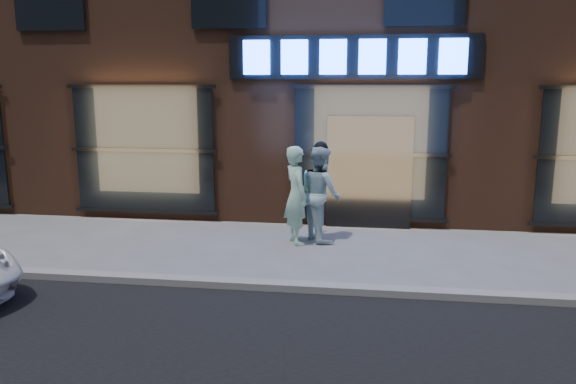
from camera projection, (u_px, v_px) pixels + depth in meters
The scene contains 5 objects.
ground at pixel (367, 294), 8.36m from camera, with size 90.00×90.00×0.00m, color slate.
curb at pixel (368, 290), 8.34m from camera, with size 60.00×0.25×0.12m, color gray.
storefront_building at pixel (373, 4), 15.11m from camera, with size 30.20×8.28×10.30m.
man_bowtie at pixel (296, 195), 10.81m from camera, with size 0.70×0.46×1.91m, color #C2FFDE.
man_cap at pixel (320, 193), 11.05m from camera, with size 0.92×0.71×1.88m, color silver.
Camera 1 is at (-0.09, -7.98, 3.13)m, focal length 35.00 mm.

